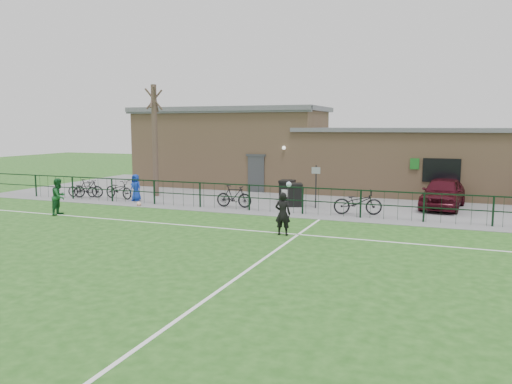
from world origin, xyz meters
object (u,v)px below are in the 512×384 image
(wheelie_bin_left, at_px, (295,196))
(wheelie_bin_right, at_px, (287,192))
(bicycle_a, at_px, (83,189))
(car_maroon, at_px, (443,193))
(outfield_player, at_px, (59,197))
(ball_ground, at_px, (139,204))
(bicycle_c, at_px, (119,189))
(bicycle_d, at_px, (234,196))
(bare_tree, at_px, (155,141))
(bicycle_b, at_px, (88,188))
(bicycle_e, at_px, (358,202))
(spectator_child, at_px, (136,188))
(sign_post, at_px, (316,187))

(wheelie_bin_left, relative_size, wheelie_bin_right, 0.97)
(wheelie_bin_right, xyz_separation_m, bicycle_a, (-10.82, -2.21, -0.07))
(wheelie_bin_right, xyz_separation_m, car_maroon, (7.27, 0.93, 0.20))
(outfield_player, bearing_deg, ball_ground, -40.59)
(wheelie_bin_left, relative_size, bicycle_c, 0.53)
(bicycle_d, bearing_deg, ball_ground, 101.98)
(car_maroon, bearing_deg, ball_ground, -154.66)
(wheelie_bin_right, bearing_deg, bare_tree, 177.98)
(bicycle_b, bearing_deg, ball_ground, -124.71)
(bicycle_d, bearing_deg, bicycle_e, -91.90)
(bicycle_e, relative_size, outfield_player, 1.30)
(bare_tree, bearing_deg, car_maroon, 5.19)
(bicycle_c, distance_m, bicycle_e, 12.51)
(wheelie_bin_right, xyz_separation_m, bicycle_c, (-8.62, -2.01, -0.02))
(wheelie_bin_left, distance_m, bicycle_b, 11.17)
(car_maroon, xyz_separation_m, ball_ground, (-13.57, -4.53, -0.63))
(ball_ground, bearing_deg, bicycle_b, 161.86)
(wheelie_bin_left, bearing_deg, bare_tree, 154.53)
(bicycle_a, bearing_deg, bare_tree, -72.74)
(car_maroon, bearing_deg, bicycle_e, -130.28)
(wheelie_bin_left, height_order, bicycle_e, bicycle_e)
(bicycle_a, xyz_separation_m, spectator_child, (3.47, -0.11, 0.24))
(bicycle_d, bearing_deg, wheelie_bin_left, -65.28)
(bicycle_a, distance_m, outfield_player, 5.34)
(car_maroon, relative_size, bicycle_a, 2.50)
(bicycle_b, relative_size, spectator_child, 1.19)
(spectator_child, bearing_deg, car_maroon, 22.00)
(bicycle_d, height_order, ball_ground, bicycle_d)
(bare_tree, xyz_separation_m, bicycle_c, (-1.25, -1.61, -2.49))
(wheelie_bin_right, distance_m, bicycle_e, 4.47)
(bicycle_e, relative_size, spectator_child, 1.51)
(bicycle_a, height_order, bicycle_e, bicycle_e)
(car_maroon, distance_m, ball_ground, 14.32)
(wheelie_bin_right, height_order, bicycle_a, wheelie_bin_right)
(ball_ground, bearing_deg, outfield_player, -119.82)
(wheelie_bin_right, distance_m, bicycle_b, 10.64)
(wheelie_bin_left, relative_size, spectator_child, 0.74)
(bicycle_c, distance_m, bicycle_d, 6.77)
(bicycle_d, relative_size, ball_ground, 8.05)
(sign_post, height_order, bicycle_c, sign_post)
(wheelie_bin_left, distance_m, bicycle_c, 9.38)
(car_maroon, bearing_deg, bare_tree, -167.94)
(bicycle_b, xyz_separation_m, bicycle_e, (14.29, 0.05, 0.05))
(bicycle_c, distance_m, outfield_player, 4.84)
(car_maroon, height_order, bicycle_a, car_maroon)
(car_maroon, bearing_deg, bicycle_c, -162.63)
(bare_tree, relative_size, bicycle_c, 3.20)
(bicycle_b, distance_m, outfield_player, 5.10)
(bicycle_c, bearing_deg, spectator_child, -92.50)
(bicycle_d, distance_m, ball_ground, 4.62)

